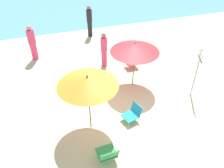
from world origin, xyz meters
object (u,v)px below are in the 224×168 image
person_c (90,21)px  beach_chair_a (108,154)px  swim_ring (86,94)px  umbrella_red (135,47)px  person_b (32,43)px  umbrella_orange (88,81)px  beach_chair_b (133,113)px  beach_chair_c (131,60)px  person_a (104,50)px  warning_sign (198,66)px

person_c → beach_chair_a: bearing=-167.3°
person_c → swim_ring: bearing=-172.6°
umbrella_red → person_b: bearing=138.1°
umbrella_orange → person_b: 5.18m
beach_chair_b → beach_chair_c: size_ratio=1.02×
umbrella_orange → swim_ring: size_ratio=4.40×
umbrella_orange → umbrella_red: size_ratio=1.07×
person_a → swim_ring: person_a is taller
umbrella_red → warning_sign: warning_sign is taller
beach_chair_c → person_c: (-1.00, 3.50, 0.50)m
person_b → swim_ring: (1.67, -3.27, -0.76)m
beach_chair_a → person_a: 4.94m
beach_chair_c → person_a: 1.26m
umbrella_red → swim_ring: size_ratio=4.10×
person_b → swim_ring: 3.75m
beach_chair_b → beach_chair_c: (1.12, 3.04, 0.06)m
umbrella_orange → person_c: size_ratio=1.23×
umbrella_red → person_c: size_ratio=1.15×
swim_ring → umbrella_red: bearing=2.2°
person_a → warning_sign: warning_sign is taller
person_c → beach_chair_c: bearing=-141.5°
beach_chair_a → person_b: bearing=11.2°
beach_chair_a → swim_ring: bearing=-4.3°
beach_chair_c → umbrella_red: bearing=-18.9°
person_b → beach_chair_a: bearing=10.5°
person_a → person_b: (-2.87, 1.52, 0.01)m
beach_chair_b → beach_chair_c: bearing=-126.5°
person_b → umbrella_red: bearing=44.1°
warning_sign → person_a: bearing=151.8°
umbrella_orange → beach_chair_a: umbrella_orange is taller
umbrella_red → swim_ring: 2.48m
beach_chair_a → person_b: (-1.61, 6.27, 0.48)m
umbrella_orange → umbrella_red: umbrella_orange is taller
beach_chair_c → person_c: 3.67m
umbrella_orange → beach_chair_b: (1.38, -0.10, -1.54)m
warning_sign → beach_chair_c: bearing=140.6°
umbrella_orange → swim_ring: umbrella_orange is taller
umbrella_orange → person_a: (1.40, 3.35, -1.02)m
umbrella_orange → warning_sign: size_ratio=1.05×
umbrella_orange → beach_chair_b: bearing=-4.0°
beach_chair_b → swim_ring: 2.08m
beach_chair_a → swim_ring: beach_chair_a is taller
swim_ring → beach_chair_c: bearing=30.2°
beach_chair_a → beach_chair_c: 4.94m
beach_chair_b → beach_chair_c: beach_chair_c is taller
beach_chair_a → person_c: bearing=-13.0°
beach_chair_c → person_b: bearing=-116.7°
umbrella_orange → warning_sign: 4.00m
person_c → swim_ring: (-1.30, -4.84, -0.79)m
umbrella_orange → beach_chair_c: 4.13m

